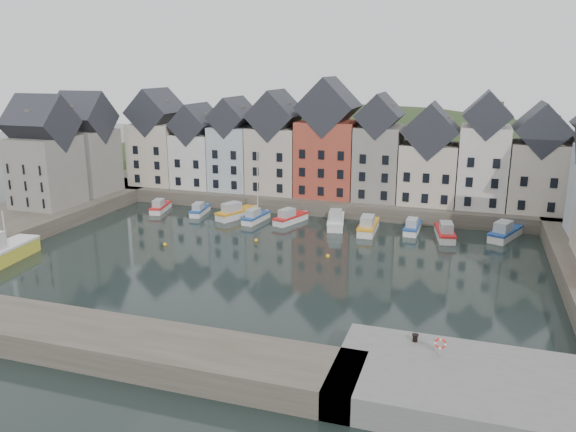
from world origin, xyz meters
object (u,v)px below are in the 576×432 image
at_px(boat_d, 256,217).
at_px(mooring_bollard, 415,337).
at_px(life_ring_post, 440,344).
at_px(boat_a, 160,207).

bearing_deg(boat_d, mooring_bollard, -45.49).
distance_m(boat_d, life_ring_post, 44.13).
distance_m(boat_a, boat_d, 15.85).
bearing_deg(life_ring_post, mooring_bollard, 140.24).
bearing_deg(mooring_bollard, boat_a, 140.34).
bearing_deg(mooring_bollard, boat_d, 127.40).
relative_size(mooring_bollard, life_ring_post, 0.43).
relative_size(boat_d, life_ring_post, 8.39).
xyz_separation_m(boat_d, life_ring_post, (27.19, -34.70, 2.15)).
height_order(boat_a, boat_d, boat_d).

